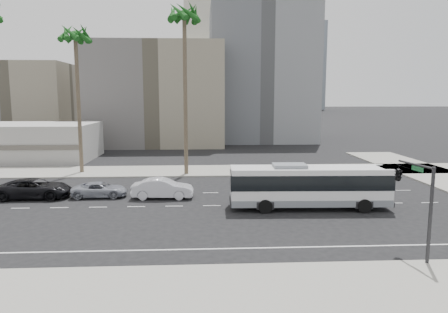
{
  "coord_description": "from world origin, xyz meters",
  "views": [
    {
      "loc": [
        -3.69,
        -31.99,
        8.62
      ],
      "look_at": [
        -1.8,
        4.0,
        3.41
      ],
      "focal_mm": 32.92,
      "sensor_mm": 36.0,
      "label": 1
    }
  ],
  "objects": [
    {
      "name": "car_a",
      "position": [
        -7.16,
        2.74,
        0.86
      ],
      "size": [
        2.01,
        5.28,
        1.72
      ],
      "primitive_type": "imported",
      "rotation": [
        0.0,
        0.0,
        1.53
      ],
      "color": "silver",
      "rests_on": "ground"
    },
    {
      "name": "sidewalk_south",
      "position": [
        0.0,
        -15.5,
        0.07
      ],
      "size": [
        120.0,
        7.0,
        0.15
      ],
      "primitive_type": "cube",
      "color": "gray",
      "rests_on": "ground"
    },
    {
      "name": "highrise_far",
      "position": [
        70.0,
        260.0,
        30.0
      ],
      "size": [
        22.0,
        22.0,
        60.0
      ],
      "primitive_type": "cube",
      "color": "slate",
      "rests_on": "ground"
    },
    {
      "name": "midrise_gray_center",
      "position": [
        8.0,
        52.0,
        13.0
      ],
      "size": [
        20.0,
        20.0,
        26.0
      ],
      "primitive_type": "cube",
      "color": "slate",
      "rests_on": "ground"
    },
    {
      "name": "midrise_beige_west",
      "position": [
        -12.0,
        45.0,
        9.0
      ],
      "size": [
        24.0,
        18.0,
        18.0
      ],
      "primitive_type": "cube",
      "color": "slate",
      "rests_on": "ground"
    },
    {
      "name": "highrise_right",
      "position": [
        45.0,
        230.0,
        35.0
      ],
      "size": [
        26.0,
        26.0,
        70.0
      ],
      "primitive_type": "cube",
      "color": "slate",
      "rests_on": "ground"
    },
    {
      "name": "ground",
      "position": [
        0.0,
        0.0,
        0.0
      ],
      "size": [
        700.0,
        700.0,
        0.0
      ],
      "primitive_type": "plane",
      "color": "black",
      "rests_on": "ground"
    },
    {
      "name": "palm_near",
      "position": [
        -5.54,
        13.39,
        16.87
      ],
      "size": [
        5.54,
        5.54,
        18.62
      ],
      "rotation": [
        0.0,
        0.0,
        -0.34
      ],
      "color": "brown",
      "rests_on": "ground"
    },
    {
      "name": "midrise_beige_far",
      "position": [
        -38.0,
        50.0,
        7.5
      ],
      "size": [
        18.0,
        16.0,
        15.0
      ],
      "primitive_type": "cube",
      "color": "slate",
      "rests_on": "ground"
    },
    {
      "name": "traffic_signal",
      "position": [
        7.46,
        -9.95,
        4.31
      ],
      "size": [
        2.4,
        3.24,
        5.17
      ],
      "rotation": [
        0.0,
        0.0,
        0.17
      ],
      "color": "#262628",
      "rests_on": "ground"
    },
    {
      "name": "civic_tower",
      "position": [
        -2.0,
        250.0,
        38.83
      ],
      "size": [
        42.0,
        42.0,
        129.0
      ],
      "color": "beige",
      "rests_on": "ground"
    },
    {
      "name": "sidewalk_north",
      "position": [
        0.0,
        15.5,
        0.07
      ],
      "size": [
        120.0,
        7.0,
        0.15
      ],
      "primitive_type": "cube",
      "color": "gray",
      "rests_on": "ground"
    },
    {
      "name": "commercial_low",
      "position": [
        -30.0,
        25.99,
        2.5
      ],
      "size": [
        22.0,
        12.16,
        5.0
      ],
      "color": "#A9A6A1",
      "rests_on": "ground"
    },
    {
      "name": "city_bus",
      "position": [
        4.58,
        -1.17,
        1.85
      ],
      "size": [
        12.35,
        3.15,
        3.52
      ],
      "rotation": [
        0.0,
        0.0,
        -0.03
      ],
      "color": "white",
      "rests_on": "ground"
    },
    {
      "name": "car_c",
      "position": [
        -18.16,
        3.34,
        0.85
      ],
      "size": [
        2.91,
        6.16,
        1.7
      ],
      "primitive_type": "imported",
      "rotation": [
        0.0,
        0.0,
        1.59
      ],
      "color": "black",
      "rests_on": "ground"
    },
    {
      "name": "car_b",
      "position": [
        -12.66,
        3.44,
        0.65
      ],
      "size": [
        2.32,
        4.77,
        1.31
      ],
      "primitive_type": "imported",
      "rotation": [
        0.0,
        0.0,
        1.6
      ],
      "color": "#8D919D",
      "rests_on": "ground"
    },
    {
      "name": "palm_mid",
      "position": [
        -17.54,
        15.1,
        14.97
      ],
      "size": [
        5.39,
        5.39,
        16.64
      ],
      "rotation": [
        0.0,
        0.0,
        0.18
      ],
      "color": "brown",
      "rests_on": "ground"
    }
  ]
}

